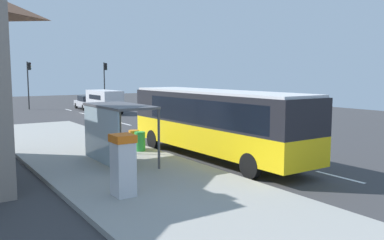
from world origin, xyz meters
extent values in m
cube|color=#38383A|center=(0.00, 14.00, -0.02)|extent=(56.00, 92.00, 0.04)
cube|color=#999993|center=(-6.40, 2.00, 0.09)|extent=(6.20, 30.00, 0.18)
cube|color=silver|center=(0.25, -6.00, 0.01)|extent=(0.16, 2.20, 0.01)
cube|color=silver|center=(0.25, -1.00, 0.01)|extent=(0.16, 2.20, 0.01)
cube|color=silver|center=(0.25, 4.00, 0.01)|extent=(0.16, 2.20, 0.01)
cube|color=silver|center=(0.25, 9.00, 0.01)|extent=(0.16, 2.20, 0.01)
cube|color=silver|center=(0.25, 14.00, 0.01)|extent=(0.16, 2.20, 0.01)
cube|color=silver|center=(0.25, 19.00, 0.01)|extent=(0.16, 2.20, 0.01)
cube|color=silver|center=(0.25, 24.00, 0.01)|extent=(0.16, 2.20, 0.01)
cube|color=silver|center=(0.25, 29.00, 0.01)|extent=(0.16, 2.20, 0.01)
cube|color=yellow|center=(-1.70, -0.54, 1.07)|extent=(2.67, 11.04, 1.15)
cube|color=black|center=(-1.70, -0.54, 2.38)|extent=(2.67, 11.04, 1.45)
cube|color=silver|center=(-1.70, -0.54, 3.15)|extent=(2.54, 10.82, 0.12)
cube|color=black|center=(-1.78, 4.91, 2.30)|extent=(2.30, 0.16, 1.22)
cube|color=black|center=(-2.90, -1.06, 2.30)|extent=(0.21, 8.58, 1.10)
cylinder|color=black|center=(-2.89, 3.34, 0.50)|extent=(0.30, 1.00, 1.00)
cylinder|color=black|center=(-0.63, 3.37, 0.50)|extent=(0.30, 1.00, 1.00)
cylinder|color=black|center=(-2.77, -4.26, 0.50)|extent=(0.30, 1.00, 1.00)
cylinder|color=black|center=(-0.51, -4.22, 0.50)|extent=(0.30, 1.00, 1.00)
cube|color=silver|center=(2.20, 23.32, 1.32)|extent=(2.03, 5.21, 1.96)
cube|color=black|center=(2.20, 23.32, 1.66)|extent=(2.06, 3.13, 0.44)
cylinder|color=black|center=(3.11, 21.33, 0.34)|extent=(0.22, 0.68, 0.68)
cylinder|color=black|center=(1.31, 21.31, 0.34)|extent=(0.22, 0.68, 0.68)
cylinder|color=black|center=(3.09, 25.33, 0.34)|extent=(0.22, 0.68, 0.68)
cylinder|color=black|center=(1.29, 25.31, 0.34)|extent=(0.22, 0.68, 0.68)
cube|color=#B7B7BC|center=(2.30, 28.91, 0.62)|extent=(2.04, 4.49, 0.60)
cube|color=black|center=(2.29, 28.71, 1.22)|extent=(1.71, 2.46, 0.60)
cylinder|color=black|center=(1.56, 30.45, 0.32)|extent=(0.23, 0.65, 0.64)
cylinder|color=black|center=(3.20, 30.36, 0.32)|extent=(0.23, 0.65, 0.64)
cylinder|color=black|center=(1.40, 27.45, 0.32)|extent=(0.23, 0.65, 0.64)
cylinder|color=black|center=(3.04, 27.36, 0.32)|extent=(0.23, 0.65, 0.64)
cube|color=silver|center=(-7.94, -4.13, 1.03)|extent=(0.60, 0.70, 1.70)
cube|color=orange|center=(-7.94, -4.13, 2.00)|extent=(0.66, 0.76, 0.24)
cube|color=black|center=(-7.63, -4.13, 1.30)|extent=(0.03, 0.36, 0.44)
cylinder|color=green|center=(-4.20, 2.29, 0.66)|extent=(0.52, 0.52, 0.95)
cylinder|color=orange|center=(-4.20, 2.99, 0.66)|extent=(0.52, 0.52, 0.95)
cylinder|color=#2D2D2D|center=(5.40, 31.38, 2.66)|extent=(0.14, 0.14, 5.32)
cube|color=black|center=(5.62, 31.38, 4.82)|extent=(0.24, 0.28, 0.84)
sphere|color=#360606|center=(5.74, 31.38, 5.10)|extent=(0.16, 0.16, 0.16)
sphere|color=#3C2C03|center=(5.74, 31.38, 4.82)|extent=(0.16, 0.16, 0.16)
sphere|color=green|center=(5.74, 31.38, 4.54)|extent=(0.16, 0.16, 0.16)
cylinder|color=#2D2D2D|center=(-3.20, 32.18, 2.65)|extent=(0.14, 0.14, 5.29)
cube|color=black|center=(-2.98, 32.18, 4.79)|extent=(0.24, 0.28, 0.84)
sphere|color=#360606|center=(-2.86, 32.18, 5.07)|extent=(0.16, 0.16, 0.16)
sphere|color=#F2B20C|center=(-2.86, 32.18, 4.79)|extent=(0.16, 0.16, 0.16)
sphere|color=black|center=(-2.86, 32.18, 4.51)|extent=(0.16, 0.16, 0.16)
cube|color=#4C4C51|center=(-6.10, 0.34, 2.63)|extent=(1.80, 4.00, 0.10)
cube|color=#8CA5B2|center=(-6.95, 0.34, 1.43)|extent=(0.06, 3.80, 2.30)
cylinder|color=#4C4C51|center=(-5.25, -1.56, 1.40)|extent=(0.10, 0.10, 2.44)
cylinder|color=#4C4C51|center=(-5.25, 2.24, 1.40)|extent=(0.10, 0.10, 2.44)
camera|label=1|loc=(-12.99, -15.67, 3.99)|focal=38.05mm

